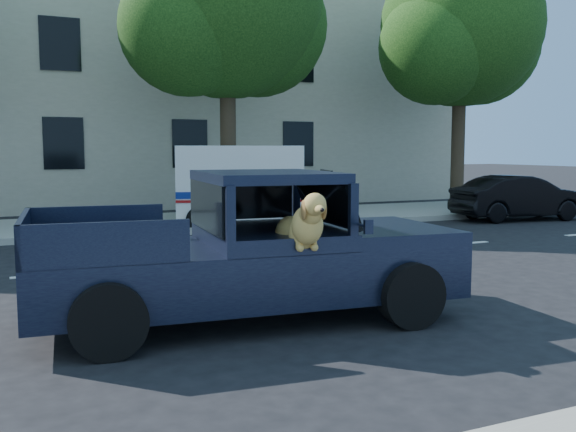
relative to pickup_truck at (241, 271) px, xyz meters
name	(u,v)px	position (x,y,z in m)	size (l,w,h in m)	color
ground	(91,327)	(-1.67, 0.45, -0.60)	(120.00, 120.00, 0.00)	black
far_sidewalk	(40,229)	(-1.67, 9.65, -0.52)	(60.00, 4.00, 0.15)	gray
lane_stripes	(183,265)	(0.33, 3.85, -0.59)	(21.60, 0.14, 0.01)	silver
street_tree_mid	(228,14)	(3.36, 10.07, 5.12)	(6.00, 5.20, 8.60)	#332619
street_tree_right	(461,35)	(11.36, 10.07, 5.12)	(6.00, 5.20, 8.60)	#332619
building_main	(112,80)	(1.33, 16.95, 3.90)	(26.00, 6.00, 9.00)	beige
pickup_truck	(241,271)	(0.00, 0.00, 0.00)	(5.08, 2.74, 1.77)	black
mail_truck	(249,192)	(3.30, 8.34, 0.32)	(4.20, 2.87, 2.11)	silver
parked_sedan	(520,198)	(11.00, 6.86, 0.04)	(3.88, 1.35, 1.28)	black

